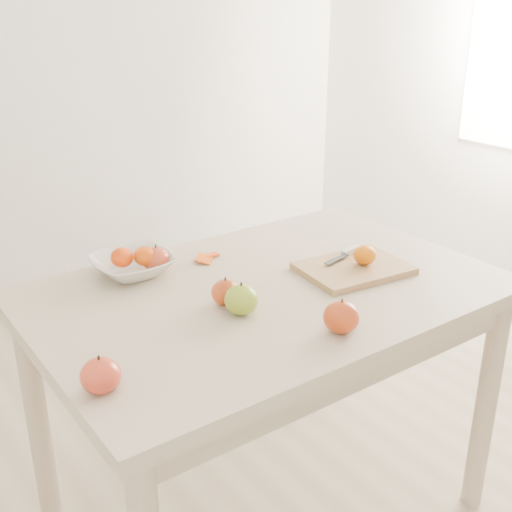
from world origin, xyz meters
TOP-DOWN VIEW (x-y plane):
  - ground at (0.00, 0.00)m, footprint 3.50×3.50m
  - table at (0.00, 0.00)m, footprint 1.20×0.80m
  - cutting_board at (0.25, -0.06)m, footprint 0.31×0.24m
  - board_tangerine at (0.28, -0.07)m, footprint 0.06×0.06m
  - fruit_bowl at (-0.25, 0.28)m, footprint 0.21×0.21m
  - bowl_tangerine_near at (-0.27, 0.29)m, footprint 0.06×0.06m
  - bowl_tangerine_far at (-0.22, 0.26)m, footprint 0.06×0.06m
  - orange_peel_a at (-0.04, 0.24)m, footprint 0.07×0.07m
  - orange_peel_b at (-0.01, 0.26)m, footprint 0.05×0.04m
  - paring_knife at (0.30, 0.01)m, footprint 0.17×0.06m
  - apple_green at (-0.14, -0.09)m, footprint 0.08×0.08m
  - apple_red_c at (-0.01, -0.29)m, footprint 0.08×0.08m
  - apple_red_b at (-0.14, -0.02)m, footprint 0.07×0.07m
  - apple_red_d at (-0.54, -0.20)m, footprint 0.08×0.08m
  - apple_red_a at (-0.19, 0.26)m, footprint 0.08×0.08m

SIDE VIEW (x-z plane):
  - ground at x=0.00m, z-range 0.00..0.00m
  - table at x=0.00m, z-range 0.28..1.03m
  - orange_peel_a at x=-0.04m, z-range 0.75..0.76m
  - orange_peel_b at x=-0.01m, z-range 0.75..0.76m
  - cutting_board at x=0.25m, z-range 0.75..0.77m
  - paring_knife at x=0.30m, z-range 0.77..0.78m
  - fruit_bowl at x=-0.25m, z-range 0.75..0.80m
  - apple_red_b at x=-0.14m, z-range 0.75..0.81m
  - apple_red_a at x=-0.19m, z-range 0.75..0.82m
  - apple_red_d at x=-0.54m, z-range 0.75..0.82m
  - apple_green at x=-0.14m, z-range 0.75..0.82m
  - apple_red_c at x=-0.01m, z-range 0.75..0.82m
  - board_tangerine at x=0.28m, z-range 0.77..0.82m
  - bowl_tangerine_far at x=-0.22m, z-range 0.77..0.83m
  - bowl_tangerine_near at x=-0.27m, z-range 0.77..0.83m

